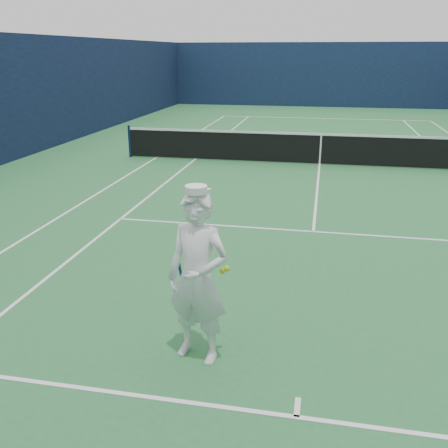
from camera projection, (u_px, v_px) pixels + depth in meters
The scene contains 5 objects.
ground at pixel (319, 165), 15.94m from camera, with size 80.00×80.00×0.00m, color #286A38.
court_markings at pixel (319, 165), 15.94m from camera, with size 11.03×23.83×0.01m.
windscreen_fence at pixel (324, 101), 15.29m from camera, with size 20.12×36.12×4.00m.
tennis_net at pixel (321, 148), 15.76m from camera, with size 12.88×0.09×1.07m.
tennis_player at pixel (198, 278), 5.60m from camera, with size 0.84×0.67×2.09m.
Camera 1 is at (0.09, -15.98, 3.43)m, focal length 40.00 mm.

